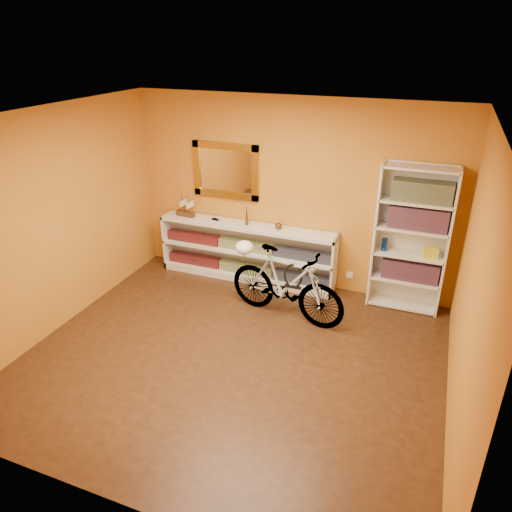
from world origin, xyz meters
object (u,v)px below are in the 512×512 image
at_px(bicycle, 286,284).
at_px(bookcase, 411,240).
at_px(console_unit, 247,252).
at_px(helmet, 244,247).

bearing_deg(bicycle, bookcase, -48.57).
relative_size(console_unit, bicycle, 1.62).
distance_m(bicycle, helmet, 0.71).
height_order(bookcase, bicycle, bookcase).
bearing_deg(bicycle, console_unit, 57.21).
distance_m(console_unit, helmet, 0.84).
xyz_separation_m(bookcase, helmet, (-1.96, -0.71, -0.12)).
bearing_deg(bicycle, helmet, 90.00).
height_order(console_unit, helmet, helmet).
height_order(console_unit, bookcase, bookcase).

